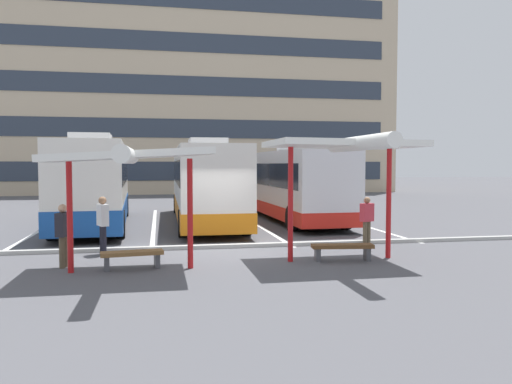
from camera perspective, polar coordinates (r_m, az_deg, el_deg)
ground_plane at (r=15.43m, az=-3.44°, el=-6.60°), size 160.00×160.00×0.00m
terminal_building at (r=51.24m, az=-8.65°, el=10.57°), size 40.08×12.31×21.31m
coach_bus_0 at (r=22.44m, az=-17.66°, el=0.82°), size 3.01×11.17×3.80m
coach_bus_1 at (r=22.86m, az=-5.78°, el=0.86°), size 2.71×12.44×3.67m
coach_bus_2 at (r=24.16m, az=3.77°, el=0.90°), size 2.77×11.83×3.56m
lane_stripe_0 at (r=22.88m, az=-22.45°, el=-3.65°), size 0.16×14.00×0.01m
lane_stripe_1 at (r=22.41m, az=-11.38°, el=-3.61°), size 0.16×14.00×0.01m
lane_stripe_2 at (r=22.78m, az=-0.28°, el=-3.44°), size 0.16×14.00×0.01m
lane_stripe_3 at (r=23.97m, az=10.09°, el=-3.16°), size 0.16×14.00×0.01m
waiting_shelter_0 at (r=12.45m, az=-13.99°, el=3.73°), size 3.86×4.59×3.01m
bench_0 at (r=13.08m, az=-13.74°, el=-6.98°), size 1.56×0.62×0.45m
waiting_shelter_1 at (r=13.71m, az=9.93°, el=4.99°), size 3.81×4.66×3.30m
bench_1 at (r=13.97m, az=9.68°, el=-6.27°), size 1.70×0.61×0.45m
platform_kerb at (r=15.89m, az=-3.66°, el=-6.10°), size 44.00×0.24×0.12m
waiting_passenger_0 at (r=13.69m, az=-20.87°, el=-4.15°), size 0.32×0.50×1.61m
waiting_passenger_1 at (r=15.33m, az=-16.84°, el=-3.13°), size 0.39×0.53×1.68m
waiting_passenger_2 at (r=16.71m, az=12.35°, el=-2.85°), size 0.50×0.39×1.56m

